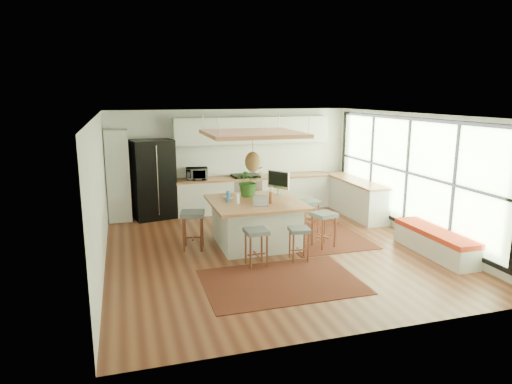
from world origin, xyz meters
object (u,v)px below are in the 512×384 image
object	(u,v)px
island	(256,223)
stool_right_front	(324,230)
fridge	(153,182)
monitor	(278,183)
stool_left_side	(193,232)
microwave	(197,172)
stool_near_left	(256,247)
stool_right_back	(308,217)
stool_near_right	(299,242)
laptop	(261,200)
island_plant	(249,184)

from	to	relation	value
island	stool_right_front	world-z (taller)	island
fridge	monitor	bearing A→B (deg)	-54.07
stool_right_front	stool_left_side	world-z (taller)	stool_left_side
stool_right_front	microwave	size ratio (longest dim) A/B	1.32
stool_near_left	stool_right_front	world-z (taller)	stool_right_front
stool_right_back	stool_near_left	bearing A→B (deg)	-136.38
stool_near_right	island	bearing A→B (deg)	114.60
stool_near_left	laptop	bearing A→B (deg)	67.40
monitor	island	bearing A→B (deg)	-88.91
island	stool_near_right	bearing A→B (deg)	-65.40
island	stool_left_side	xyz separation A→B (m)	(-1.31, 0.06, -0.11)
monitor	microwave	xyz separation A→B (m)	(-1.43, 2.30, -0.08)
laptop	monitor	bearing A→B (deg)	67.06
stool_right_front	stool_near_left	bearing A→B (deg)	-159.35
stool_left_side	microwave	size ratio (longest dim) A/B	1.42
island	stool_left_side	world-z (taller)	island
stool_near_right	island_plant	distance (m)	1.90
stool_near_right	monitor	distance (m)	1.81
laptop	monitor	world-z (taller)	monitor
stool_right_back	stool_left_side	bearing A→B (deg)	-171.47
fridge	stool_right_front	distance (m)	4.62
stool_near_left	stool_near_right	world-z (taller)	stool_near_left
island	stool_near_right	xyz separation A→B (m)	(0.52, -1.14, -0.11)
fridge	stool_near_left	world-z (taller)	fridge
island	stool_right_back	world-z (taller)	island
stool_left_side	laptop	world-z (taller)	laptop
laptop	stool_near_right	bearing A→B (deg)	-38.24
island	stool_near_right	world-z (taller)	island
microwave	monitor	bearing A→B (deg)	-50.53
stool_right_back	microwave	size ratio (longest dim) A/B	1.35
stool_right_front	microwave	bearing A→B (deg)	121.71
stool_left_side	stool_right_back	bearing A→B (deg)	8.53
laptop	microwave	bearing A→B (deg)	117.54
monitor	microwave	bearing A→B (deg)	177.56
monitor	microwave	distance (m)	2.70
stool_near_left	microwave	distance (m)	4.04
stool_right_front	monitor	size ratio (longest dim) A/B	1.27
fridge	stool_left_side	size ratio (longest dim) A/B	2.54
fridge	stool_right_back	size ratio (longest dim) A/B	2.67
laptop	stool_near_left	bearing A→B (deg)	-98.25
island_plant	island	bearing A→B (deg)	-88.85
stool_right_front	monitor	bearing A→B (deg)	121.36
laptop	stool_right_front	bearing A→B (deg)	8.12
fridge	laptop	world-z (taller)	fridge
monitor	stool_right_back	bearing A→B (deg)	55.64
stool_right_back	island_plant	bearing A→B (deg)	179.31
stool_right_front	laptop	distance (m)	1.49
stool_near_right	stool_right_front	xyz separation A→B (m)	(0.77, 0.57, 0.00)
island	island_plant	world-z (taller)	island_plant
fridge	stool_right_front	bearing A→B (deg)	-58.49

